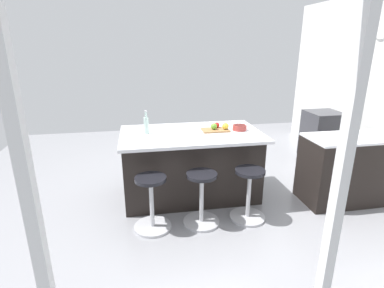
{
  "coord_description": "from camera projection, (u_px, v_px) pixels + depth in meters",
  "views": [
    {
      "loc": [
        0.89,
        3.82,
        2.06
      ],
      "look_at": [
        0.2,
        0.09,
        0.81
      ],
      "focal_mm": 28.1,
      "sensor_mm": 36.0,
      "label": 1
    }
  ],
  "objects": [
    {
      "name": "oven_range",
      "position": [
        322.0,
        135.0,
        5.66
      ],
      "size": [
        0.6,
        0.61,
        0.89
      ],
      "color": "#38383D",
      "rests_on": "ground_plane"
    },
    {
      "name": "apple_green",
      "position": [
        214.0,
        126.0,
        4.07
      ],
      "size": [
        0.09,
        0.09,
        0.09
      ],
      "primitive_type": "sphere",
      "color": "#609E2D",
      "rests_on": "cutting_board"
    },
    {
      "name": "kitchen_island",
      "position": [
        191.0,
        164.0,
        4.19
      ],
      "size": [
        1.87,
        1.1,
        0.95
      ],
      "color": "black",
      "rests_on": "ground_plane"
    },
    {
      "name": "window_panel_rear",
      "position": [
        337.0,
        203.0,
        1.4
      ],
      "size": [
        5.69,
        0.12,
        2.86
      ],
      "color": "silver",
      "rests_on": "ground_plane"
    },
    {
      "name": "ground_plane",
      "position": [
        205.0,
        194.0,
        4.37
      ],
      "size": [
        7.4,
        7.4,
        0.0
      ],
      "primitive_type": "plane",
      "color": "gray"
    },
    {
      "name": "cutting_board",
      "position": [
        215.0,
        130.0,
        4.1
      ],
      "size": [
        0.36,
        0.24,
        0.02
      ],
      "primitive_type": "cube",
      "color": "olive",
      "rests_on": "kitchen_island"
    },
    {
      "name": "water_bottle",
      "position": [
        146.0,
        125.0,
        3.91
      ],
      "size": [
        0.06,
        0.06,
        0.31
      ],
      "color": "silver",
      "rests_on": "kitchen_island"
    },
    {
      "name": "apple_yellow",
      "position": [
        225.0,
        126.0,
        4.08
      ],
      "size": [
        0.09,
        0.09,
        0.09
      ],
      "primitive_type": "sphere",
      "color": "gold",
      "rests_on": "cutting_board"
    },
    {
      "name": "stool_by_window",
      "position": [
        249.0,
        196.0,
        3.67
      ],
      "size": [
        0.44,
        0.44,
        0.66
      ],
      "color": "#B7B7BC",
      "rests_on": "ground_plane"
    },
    {
      "name": "fruit_bowl",
      "position": [
        240.0,
        127.0,
        4.11
      ],
      "size": [
        0.19,
        0.19,
        0.07
      ],
      "color": "#993833",
      "rests_on": "kitchen_island"
    },
    {
      "name": "stool_middle",
      "position": [
        202.0,
        200.0,
        3.57
      ],
      "size": [
        0.44,
        0.44,
        0.66
      ],
      "color": "#B7B7BC",
      "rests_on": "ground_plane"
    },
    {
      "name": "stool_near_camera",
      "position": [
        152.0,
        205.0,
        3.47
      ],
      "size": [
        0.44,
        0.44,
        0.66
      ],
      "color": "#B7B7BC",
      "rests_on": "ground_plane"
    },
    {
      "name": "apple_red",
      "position": [
        217.0,
        125.0,
        4.16
      ],
      "size": [
        0.07,
        0.07,
        0.07
      ],
      "primitive_type": "sphere",
      "color": "red",
      "rests_on": "cutting_board"
    }
  ]
}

